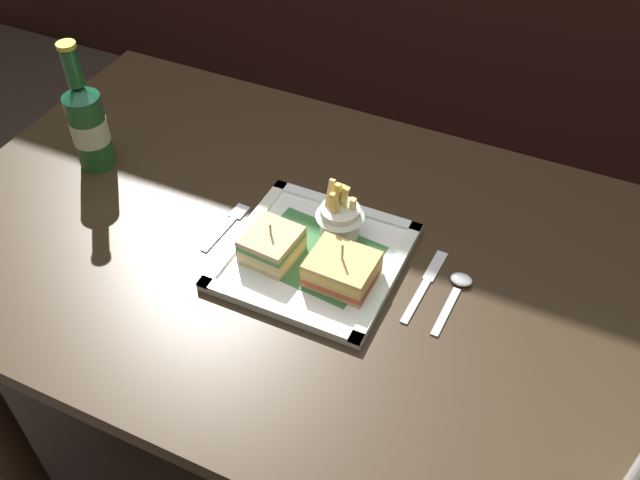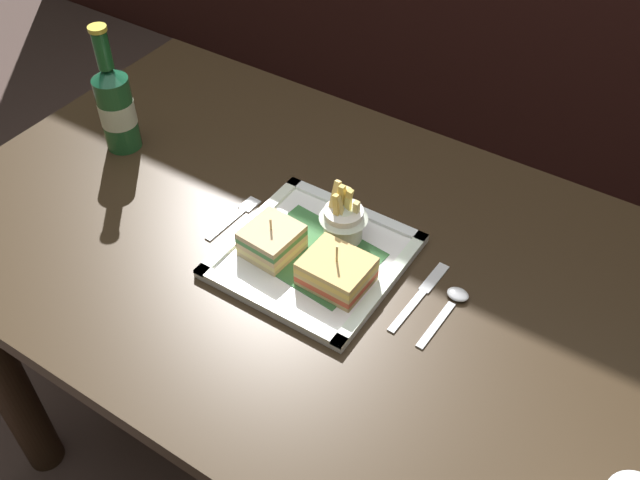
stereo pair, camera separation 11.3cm
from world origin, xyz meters
The scene contains 10 objects.
ground_plane centered at (0.00, 0.00, 0.00)m, with size 6.00×6.00×0.00m, color #4C3A35.
dining_table centered at (0.00, 0.00, 0.62)m, with size 1.39×0.81×0.78m.
square_plate centered at (-0.01, -0.02, 0.79)m, with size 0.28×0.28×0.02m.
sandwich_half_left centered at (-0.07, -0.05, 0.81)m, with size 0.09×0.09×0.07m.
sandwich_half_right centered at (0.05, -0.05, 0.81)m, with size 0.10×0.09×0.08m.
fries_cup centered at (0.00, 0.04, 0.83)m, with size 0.08×0.08×0.11m.
beer_bottle centered at (-0.49, 0.04, 0.87)m, with size 0.07×0.07×0.25m.
fork centered at (-0.18, 0.00, 0.78)m, with size 0.03×0.13×0.00m.
knife centered at (0.17, 0.01, 0.78)m, with size 0.02×0.17×0.00m.
spoon centered at (0.22, 0.02, 0.78)m, with size 0.03×0.14×0.01m.
Camera 1 is at (0.33, -0.74, 1.62)m, focal length 39.63 mm.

